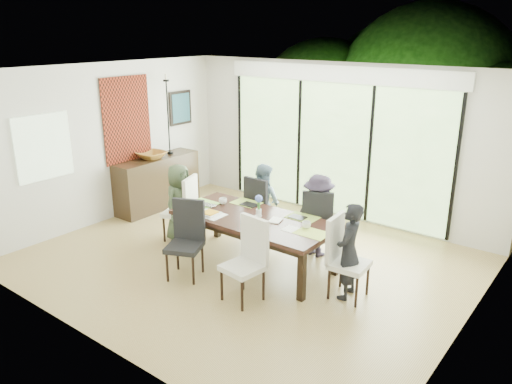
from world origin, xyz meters
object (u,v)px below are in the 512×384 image
Objects in this scene: chair_left_end at (179,208)px; chair_near_right at (242,261)px; chair_near_left at (184,241)px; sideboard at (158,183)px; cup_b at (258,219)px; bowl at (152,155)px; table_top at (254,219)px; laptop at (204,206)px; chair_far_left at (264,207)px; vase at (259,213)px; person_far_left at (263,202)px; person_left_end at (179,202)px; person_far_right at (318,216)px; cup_c at (306,225)px; chair_right_end at (350,258)px; chair_far_right at (319,221)px; person_right_end at (349,251)px; cup_a at (223,201)px.

chair_near_right is (2.00, -0.87, 0.00)m from chair_left_end.
sideboard is (-2.40, 1.68, -0.05)m from chair_near_left.
bowl is (-3.05, 0.81, 0.26)m from cup_b.
laptop is at bearing -173.29° from table_top.
chair_near_right is at bearing -60.11° from table_top.
vase is at bearing 124.21° from chair_far_left.
person_far_left is at bearing 118.47° from table_top.
person_left_end is 2.19m from person_far_right.
cup_c is at bearing 162.05° from person_far_left.
cup_c is (0.25, -0.73, 0.15)m from person_far_right.
sideboard is at bearing 51.12° from person_left_end.
sideboard is (-3.05, 0.91, -0.28)m from cup_b.
person_far_left reaches higher than cup_b.
chair_right_end is 1.27m from chair_far_right.
person_left_end is at bearing -98.21° from person_right_end.
cup_c is 0.23× the size of bowl.
chair_left_end is 9.17× the size of vase.
table_top is at bearing 2.40° from laptop.
person_far_left is 3.91× the size of laptop.
chair_left_end is 1.57m from vase.
chair_near_right reaches higher than vase.
person_right_end is (1.48, -0.00, -0.07)m from table_top.
vase is at bearing 5.16° from laptop.
cup_c is at bearing 114.58° from person_far_right.
person_far_left reaches higher than sideboard.
vase is (0.55, 0.92, 0.25)m from chair_near_left.
chair_far_left is 1.34m from person_left_end.
chair_far_right is (0.55, 0.85, -0.16)m from table_top.
laptop is (-0.40, -0.95, 0.20)m from chair_far_left.
table_top is 2.18× the size of chair_far_left.
person_far_right is 12.90× the size of cup_b.
chair_far_right is 0.09m from person_far_right.
chair_near_right is 1.95m from person_far_left.
chair_near_right is at bearing 131.53° from person_far_left.
table_top is at bearing -135.00° from vase.
chair_right_end is (3.00, -0.00, 0.00)m from chair_left_end.
chair_left_end reaches higher than vase.
vase is at bearing 123.46° from chair_near_right.
person_left_end is at bearing -1.65° from chair_far_right.
laptop is 2.26m from sideboard.
person_right_end is 10.75× the size of vase.
chair_right_end is at bearing 158.65° from chair_far_left.
person_right_end reaches higher than chair_far_left.
cup_a is at bearing 178.09° from cup_c.
cup_a is at bearing 82.15° from person_far_left.
person_far_left is at bearing 122.66° from vase.
chair_left_end is at bearing 115.07° from chair_near_left.
chair_far_left and chair_near_right have the same top height.
bowl is at bearing -90.00° from sideboard.
table_top is 1.86× the size of person_left_end.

